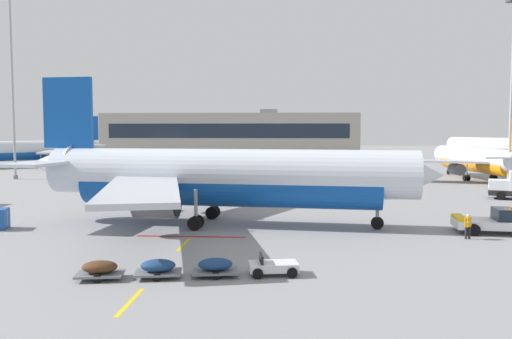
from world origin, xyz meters
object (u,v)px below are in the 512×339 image
object	(u,v)px
catering_truck	(352,181)
airliner_far_center	(32,150)
pushback_tug	(499,221)
baggage_train	(187,267)
ground_crew_worker	(468,225)
apron_light_mast_near	(12,62)
airliner_foreground	(221,176)
apron_light_mast_far	(512,71)
airliner_mid_left	(477,159)
airliner_far_right	(502,148)

from	to	relation	value
catering_truck	airliner_far_center	bearing A→B (deg)	144.64
pushback_tug	baggage_train	size ratio (longest dim) A/B	0.53
ground_crew_worker	pushback_tug	bearing A→B (deg)	37.39
catering_truck	apron_light_mast_near	size ratio (longest dim) A/B	0.25
ground_crew_worker	airliner_foreground	bearing A→B (deg)	165.74
pushback_tug	apron_light_mast_far	size ratio (longest dim) A/B	0.25
airliner_mid_left	ground_crew_worker	xyz separation A→B (m)	(-15.87, -44.86, -2.16)
airliner_far_right	baggage_train	world-z (taller)	airliner_far_right
airliner_mid_left	airliner_far_center	size ratio (longest dim) A/B	1.01
airliner_foreground	apron_light_mast_far	bearing A→B (deg)	40.48
apron_light_mast_near	airliner_far_center	bearing A→B (deg)	111.66
pushback_tug	ground_crew_worker	world-z (taller)	pushback_tug
apron_light_mast_near	airliner_far_right	bearing A→B (deg)	23.71
airliner_far_right	baggage_train	distance (m)	105.33
baggage_train	apron_light_mast_far	world-z (taller)	apron_light_mast_far
ground_crew_worker	apron_light_mast_near	xyz separation A→B (m)	(-55.68, 41.79, 17.15)
pushback_tug	airliner_far_center	xyz separation A→B (m)	(-69.24, 65.89, 2.56)
airliner_foreground	airliner_mid_left	bearing A→B (deg)	49.70
airliner_foreground	airliner_far_right	distance (m)	92.16
pushback_tug	baggage_train	bearing A→B (deg)	-147.82
catering_truck	apron_light_mast_far	bearing A→B (deg)	22.87
airliner_foreground	airliner_mid_left	xyz separation A→B (m)	(34.11, 40.23, -0.76)
airliner_foreground	catering_truck	xyz separation A→B (m)	(12.91, 20.40, -2.30)
airliner_mid_left	catering_truck	size ratio (longest dim) A/B	3.82
airliner_far_right	baggage_train	size ratio (longest dim) A/B	2.74
airliner_mid_left	catering_truck	distance (m)	29.07
airliner_far_right	baggage_train	xyz separation A→B (m)	(-51.45, -91.85, -3.25)
baggage_train	apron_light_mast_far	distance (m)	58.67
apron_light_mast_far	airliner_far_right	bearing A→B (deg)	69.96
airliner_mid_left	airliner_foreground	bearing A→B (deg)	-130.30
airliner_foreground	catering_truck	distance (m)	24.25
airliner_far_center	catering_truck	world-z (taller)	airliner_far_center
airliner_foreground	airliner_mid_left	distance (m)	52.75
airliner_far_right	ground_crew_worker	world-z (taller)	airliner_far_right
airliner_foreground	catering_truck	world-z (taller)	airliner_foreground
catering_truck	apron_light_mast_far	size ratio (longest dim) A/B	0.30
catering_truck	apron_light_mast_near	distance (m)	55.58
airliner_mid_left	airliner_far_right	xyz separation A→B (m)	(17.57, 36.07, 0.59)
airliner_far_right	apron_light_mast_far	size ratio (longest dim) A/B	1.29
baggage_train	ground_crew_worker	bearing A→B (deg)	31.23
airliner_far_right	airliner_far_center	bearing A→B (deg)	-172.73
airliner_far_center	airliner_far_right	distance (m)	100.44
airliner_mid_left	ground_crew_worker	distance (m)	47.64
airliner_far_right	catering_truck	world-z (taller)	airliner_far_right
airliner_far_center	airliner_far_right	size ratio (longest dim) A/B	0.87
catering_truck	airliner_foreground	bearing A→B (deg)	-122.33
catering_truck	apron_light_mast_near	bearing A→B (deg)	161.60
catering_truck	ground_crew_worker	distance (m)	25.60
airliner_foreground	apron_light_mast_near	distance (m)	54.64
airliner_foreground	airliner_mid_left	size ratio (longest dim) A/B	1.24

